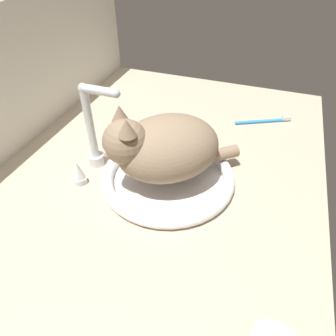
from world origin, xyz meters
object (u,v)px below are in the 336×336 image
toothbrush (264,121)px  faucet (95,137)px  sink_basin (168,176)px  cat (161,147)px

toothbrush → faucet: bearing=132.8°
faucet → toothbrush: faucet is taller
sink_basin → cat: (-1.09, 1.32, 9.25)cm
faucet → cat: (-1.09, -17.96, 1.92)cm
faucet → toothbrush: size_ratio=1.36×
sink_basin → faucet: size_ratio=1.44×
sink_basin → toothbrush: size_ratio=1.97×
faucet → toothbrush: (35.96, -38.86, -8.00)cm
cat → sink_basin: bearing=-50.4°
cat → toothbrush: (37.05, -20.90, -9.92)cm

